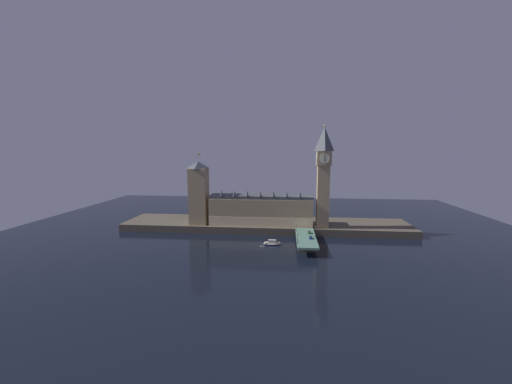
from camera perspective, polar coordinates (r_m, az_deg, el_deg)
The scene contains 13 objects.
ground_plane at distance 211.65m, azimuth 1.01°, elevation -9.16°, with size 400.00×400.00×0.00m, color black.
embankment at distance 248.50m, azimuth 1.75°, elevation -5.98°, with size 220.00×42.00×5.18m.
parliament_hall at distance 237.83m, azimuth 0.95°, elevation -3.21°, with size 76.18×21.07×26.90m.
clock_tower at distance 229.73m, azimuth 12.16°, elevation 3.25°, with size 10.52×10.63×73.71m.
victoria_tower at distance 241.54m, azimuth -10.36°, elevation -0.12°, with size 13.30×13.30×53.53m.
bridge at distance 205.38m, azimuth 9.07°, elevation -8.54°, with size 12.49×46.00×6.11m.
car_southbound_lead at distance 201.24m, azimuth 9.94°, elevation -8.16°, with size 2.02×4.18×1.42m.
car_southbound_trail at distance 212.96m, azimuth 9.70°, elevation -7.26°, with size 1.93×4.39×1.46m.
pedestrian_near_rail at distance 194.63m, azimuth 7.63°, elevation -8.60°, with size 0.38×0.38×1.61m.
street_lamp_near at distance 189.30m, azimuth 7.57°, elevation -8.01°, with size 1.34×0.60×6.74m.
street_lamp_mid at distance 204.14m, azimuth 10.77°, elevation -6.82°, with size 1.34×0.60×7.31m.
street_lamp_far at distance 217.88m, azimuth 7.32°, elevation -6.03°, with size 1.34×0.60×6.01m.
boat_upstream at distance 206.39m, azimuth 2.96°, elevation -9.25°, with size 11.43×4.17×3.38m.
Camera 1 is at (16.47, -201.88, 61.40)m, focal length 22.00 mm.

